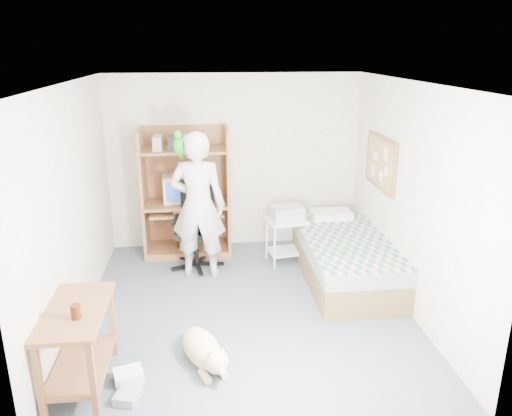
{
  "coord_description": "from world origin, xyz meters",
  "views": [
    {
      "loc": [
        -0.42,
        -5.04,
        2.85
      ],
      "look_at": [
        0.15,
        0.45,
        1.05
      ],
      "focal_mm": 35.0,
      "sensor_mm": 36.0,
      "label": 1
    }
  ],
  "objects_px": {
    "computer_hutch": "(187,197)",
    "person": "(198,205)",
    "dog": "(204,350)",
    "bed": "(345,258)",
    "printer_cart": "(286,234)",
    "side_desk": "(78,336)",
    "office_chair": "(197,237)"
  },
  "relations": [
    {
      "from": "computer_hutch",
      "to": "dog",
      "type": "height_order",
      "value": "computer_hutch"
    },
    {
      "from": "bed",
      "to": "computer_hutch",
      "type": "bearing_deg",
      "value": 150.71
    },
    {
      "from": "dog",
      "to": "side_desk",
      "type": "bearing_deg",
      "value": 168.58
    },
    {
      "from": "dog",
      "to": "printer_cart",
      "type": "bearing_deg",
      "value": 41.61
    },
    {
      "from": "office_chair",
      "to": "printer_cart",
      "type": "relative_size",
      "value": 1.84
    },
    {
      "from": "computer_hutch",
      "to": "person",
      "type": "distance_m",
      "value": 0.81
    },
    {
      "from": "bed",
      "to": "side_desk",
      "type": "xyz_separation_m",
      "value": [
        -2.85,
        -1.82,
        0.21
      ]
    },
    {
      "from": "bed",
      "to": "side_desk",
      "type": "distance_m",
      "value": 3.39
    },
    {
      "from": "side_desk",
      "to": "printer_cart",
      "type": "bearing_deg",
      "value": 48.0
    },
    {
      "from": "computer_hutch",
      "to": "dog",
      "type": "bearing_deg",
      "value": -85.64
    },
    {
      "from": "computer_hutch",
      "to": "printer_cart",
      "type": "distance_m",
      "value": 1.49
    },
    {
      "from": "computer_hutch",
      "to": "printer_cart",
      "type": "xyz_separation_m",
      "value": [
        1.35,
        -0.5,
        -0.41
      ]
    },
    {
      "from": "side_desk",
      "to": "person",
      "type": "distance_m",
      "value": 2.43
    },
    {
      "from": "bed",
      "to": "office_chair",
      "type": "xyz_separation_m",
      "value": [
        -1.87,
        0.65,
        0.12
      ]
    },
    {
      "from": "printer_cart",
      "to": "person",
      "type": "bearing_deg",
      "value": -177.25
    },
    {
      "from": "bed",
      "to": "person",
      "type": "distance_m",
      "value": 1.97
    },
    {
      "from": "person",
      "to": "computer_hutch",
      "type": "bearing_deg",
      "value": -69.29
    },
    {
      "from": "computer_hutch",
      "to": "printer_cart",
      "type": "height_order",
      "value": "computer_hutch"
    },
    {
      "from": "computer_hutch",
      "to": "office_chair",
      "type": "xyz_separation_m",
      "value": [
        0.13,
        -0.47,
        -0.42
      ]
    },
    {
      "from": "bed",
      "to": "office_chair",
      "type": "relative_size",
      "value": 1.78
    },
    {
      "from": "bed",
      "to": "printer_cart",
      "type": "distance_m",
      "value": 0.91
    },
    {
      "from": "bed",
      "to": "person",
      "type": "bearing_deg",
      "value": 169.5
    },
    {
      "from": "computer_hutch",
      "to": "dog",
      "type": "xyz_separation_m",
      "value": [
        0.21,
        -2.75,
        -0.67
      ]
    },
    {
      "from": "side_desk",
      "to": "office_chair",
      "type": "height_order",
      "value": "office_chair"
    },
    {
      "from": "side_desk",
      "to": "office_chair",
      "type": "relative_size",
      "value": 0.88
    },
    {
      "from": "computer_hutch",
      "to": "dog",
      "type": "relative_size",
      "value": 1.99
    },
    {
      "from": "computer_hutch",
      "to": "person",
      "type": "xyz_separation_m",
      "value": [
        0.17,
        -0.78,
        0.12
      ]
    },
    {
      "from": "person",
      "to": "printer_cart",
      "type": "bearing_deg",
      "value": -157.98
    },
    {
      "from": "computer_hutch",
      "to": "bed",
      "type": "xyz_separation_m",
      "value": [
        2.0,
        -1.12,
        -0.53
      ]
    },
    {
      "from": "computer_hutch",
      "to": "office_chair",
      "type": "distance_m",
      "value": 0.64
    },
    {
      "from": "bed",
      "to": "dog",
      "type": "distance_m",
      "value": 2.42
    },
    {
      "from": "office_chair",
      "to": "person",
      "type": "xyz_separation_m",
      "value": [
        0.04,
        -0.31,
        0.54
      ]
    }
  ]
}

